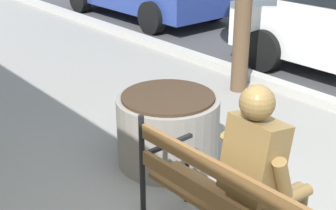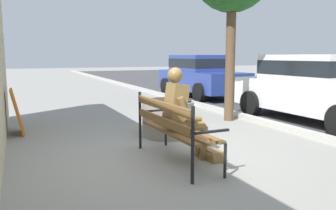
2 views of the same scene
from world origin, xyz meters
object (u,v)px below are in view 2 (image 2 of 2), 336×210
(leaning_signboard, at_px, (17,111))
(bronze_statue_seated, at_px, (185,116))
(concrete_planter, at_px, (168,118))
(parked_car_blue, at_px, (201,74))
(parked_car_white, at_px, (316,86))
(park_bench, at_px, (172,125))

(leaning_signboard, bearing_deg, bronze_statue_seated, 38.26)
(concrete_planter, relative_size, parked_car_blue, 0.24)
(parked_car_white, relative_size, leaning_signboard, 4.59)
(bronze_statue_seated, relative_size, leaning_signboard, 1.52)
(park_bench, relative_size, bronze_statue_seated, 1.32)
(parked_car_blue, xyz_separation_m, parked_car_white, (5.48, 0.00, 0.00))
(park_bench, height_order, parked_car_blue, parked_car_blue)
(park_bench, bearing_deg, concrete_planter, 158.29)
(concrete_planter, distance_m, parked_car_blue, 6.59)
(bronze_statue_seated, xyz_separation_m, parked_car_blue, (-6.92, 4.13, 0.17))
(parked_car_blue, xyz_separation_m, leaning_signboard, (4.06, -6.39, -0.39))
(parked_car_white, bearing_deg, concrete_planter, -91.17)
(bronze_statue_seated, bearing_deg, parked_car_white, 109.20)
(bronze_statue_seated, height_order, parked_car_white, parked_car_white)
(park_bench, height_order, leaning_signboard, park_bench)
(bronze_statue_seated, distance_m, concrete_planter, 1.60)
(concrete_planter, bearing_deg, bronze_statue_seated, -14.61)
(park_bench, relative_size, leaning_signboard, 2.02)
(bronze_statue_seated, distance_m, leaning_signboard, 3.65)
(parked_car_white, bearing_deg, leaning_signboard, -102.53)
(bronze_statue_seated, relative_size, parked_car_blue, 0.33)
(bronze_statue_seated, relative_size, parked_car_white, 0.33)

